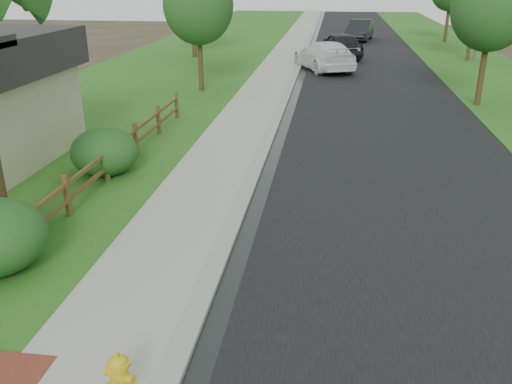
# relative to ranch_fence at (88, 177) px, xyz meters

# --- Properties ---
(ground) EXTENTS (120.00, 120.00, 0.00)m
(ground) POSITION_rel_ranch_fence_xyz_m (3.60, -6.40, -0.62)
(ground) COLOR #38291E
(road) EXTENTS (8.00, 90.00, 0.02)m
(road) POSITION_rel_ranch_fence_xyz_m (8.20, 28.60, -0.61)
(road) COLOR black
(road) RESTS_ON ground
(curb) EXTENTS (0.40, 90.00, 0.12)m
(curb) POSITION_rel_ranch_fence_xyz_m (4.00, 28.60, -0.56)
(curb) COLOR gray
(curb) RESTS_ON ground
(wet_gutter) EXTENTS (0.50, 90.00, 0.00)m
(wet_gutter) POSITION_rel_ranch_fence_xyz_m (4.35, 28.60, -0.60)
(wet_gutter) COLOR black
(wet_gutter) RESTS_ON road
(sidewalk) EXTENTS (2.20, 90.00, 0.10)m
(sidewalk) POSITION_rel_ranch_fence_xyz_m (2.70, 28.60, -0.57)
(sidewalk) COLOR #A29F8D
(sidewalk) RESTS_ON ground
(grass_strip) EXTENTS (1.60, 90.00, 0.06)m
(grass_strip) POSITION_rel_ranch_fence_xyz_m (0.80, 28.60, -0.59)
(grass_strip) COLOR #245B1A
(grass_strip) RESTS_ON ground
(lawn_near) EXTENTS (9.00, 90.00, 0.04)m
(lawn_near) POSITION_rel_ranch_fence_xyz_m (-4.40, 28.60, -0.60)
(lawn_near) COLOR #245B1A
(lawn_near) RESTS_ON ground
(verge_far) EXTENTS (6.00, 90.00, 0.04)m
(verge_far) POSITION_rel_ranch_fence_xyz_m (15.10, 28.60, -0.60)
(verge_far) COLOR #245B1A
(verge_far) RESTS_ON ground
(ranch_fence) EXTENTS (0.12, 16.92, 1.10)m
(ranch_fence) POSITION_rel_ranch_fence_xyz_m (0.00, 0.00, 0.00)
(ranch_fence) COLOR #473317
(ranch_fence) RESTS_ON ground
(fire_hydrant) EXTENTS (0.50, 0.41, 0.76)m
(fire_hydrant) POSITION_rel_ranch_fence_xyz_m (3.50, -6.89, -0.17)
(fire_hydrant) COLOR gold
(fire_hydrant) RESTS_ON sidewalk
(white_suv) EXTENTS (4.38, 6.28, 1.69)m
(white_suv) POSITION_rel_ranch_fence_xyz_m (5.60, 21.09, 0.25)
(white_suv) COLOR silver
(white_suv) RESTS_ON road
(dark_car_mid) EXTENTS (3.41, 5.49, 1.74)m
(dark_car_mid) POSITION_rel_ranch_fence_xyz_m (6.57, 26.25, 0.27)
(dark_car_mid) COLOR black
(dark_car_mid) RESTS_ON road
(dark_car_far) EXTENTS (2.71, 5.41, 1.70)m
(dark_car_far) POSITION_rel_ranch_fence_xyz_m (8.30, 36.85, 0.25)
(dark_car_far) COLOR black
(dark_car_far) RESTS_ON road
(boulder) EXTENTS (1.25, 1.12, 0.68)m
(boulder) POSITION_rel_ranch_fence_xyz_m (-0.30, -3.28, -0.28)
(boulder) COLOR brown
(boulder) RESTS_ON ground
(shrub_c) EXTENTS (2.35, 2.35, 1.40)m
(shrub_c) POSITION_rel_ranch_fence_xyz_m (-0.30, 1.81, 0.08)
(shrub_c) COLOR #1A4B1C
(shrub_c) RESTS_ON ground
(tree_near_left) EXTENTS (3.34, 3.34, 5.92)m
(tree_near_left) POSITION_rel_ranch_fence_xyz_m (-0.30, 13.93, 3.45)
(tree_near_left) COLOR #322414
(tree_near_left) RESTS_ON ground
(tree_near_right) EXTENTS (3.35, 3.35, 6.03)m
(tree_near_right) POSITION_rel_ranch_fence_xyz_m (12.60, 12.53, 3.56)
(tree_near_right) COLOR #322414
(tree_near_right) RESTS_ON ground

